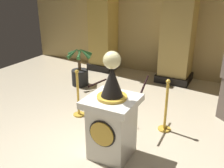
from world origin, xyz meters
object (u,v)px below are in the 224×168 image
potted_palm_left (80,72)px  pedestal_clock (112,119)px  stanchion_near (166,113)px  stanchion_far (78,100)px

potted_palm_left → pedestal_clock: bearing=-46.4°
stanchion_near → pedestal_clock: bearing=-115.1°
pedestal_clock → stanchion_far: (-1.23, 0.85, -0.30)m
stanchion_far → potted_palm_left: size_ratio=0.95×
pedestal_clock → stanchion_far: pedestal_clock is taller
stanchion_near → stanchion_far: 1.78m
stanchion_far → potted_palm_left: potted_palm_left is taller
stanchion_near → stanchion_far: bearing=-170.9°
pedestal_clock → potted_palm_left: pedestal_clock is taller
stanchion_near → potted_palm_left: 2.96m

